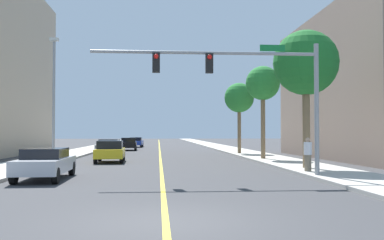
{
  "coord_description": "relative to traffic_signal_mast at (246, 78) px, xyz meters",
  "views": [
    {
      "loc": [
        -0.17,
        -9.84,
        1.97
      ],
      "look_at": [
        2.03,
        18.71,
        2.8
      ],
      "focal_mm": 41.07,
      "sensor_mm": 36.0,
      "label": 1
    }
  ],
  "objects": [
    {
      "name": "sidewalk_left",
      "position": [
        -11.59,
        33.28,
        -4.27
      ],
      "size": [
        3.39,
        168.0,
        0.15
      ],
      "primitive_type": "cube",
      "color": "#B2ADA3",
      "rests_on": "ground"
    },
    {
      "name": "palm_far",
      "position": [
        3.52,
        20.45,
        0.72
      ],
      "size": [
        2.67,
        2.67,
        6.32
      ],
      "color": "brown",
      "rests_on": "sidewalk_right"
    },
    {
      "name": "lane_marking_center",
      "position": [
        -3.59,
        33.28,
        -4.34
      ],
      "size": [
        0.16,
        144.0,
        0.01
      ],
      "primitive_type": "cube",
      "color": "yellow",
      "rests_on": "ground"
    },
    {
      "name": "car_gray",
      "position": [
        -8.14,
        21.25,
        -3.61
      ],
      "size": [
        1.99,
        4.22,
        1.38
      ],
      "rotation": [
        0.0,
        0.0,
        3.12
      ],
      "color": "slate",
      "rests_on": "ground"
    },
    {
      "name": "palm_mid",
      "position": [
        3.68,
        12.14,
        1.07
      ],
      "size": [
        2.43,
        2.43,
        6.58
      ],
      "color": "brown",
      "rests_on": "sidewalk_right"
    },
    {
      "name": "car_blue",
      "position": [
        -6.76,
        41.82,
        -3.63
      ],
      "size": [
        1.85,
        4.51,
        1.36
      ],
      "rotation": [
        0.0,
        0.0,
        -0.03
      ],
      "color": "#1E389E",
      "rests_on": "ground"
    },
    {
      "name": "palm_near",
      "position": [
        3.97,
        3.83,
        1.25
      ],
      "size": [
        3.42,
        3.42,
        7.21
      ],
      "color": "brown",
      "rests_on": "sidewalk_right"
    },
    {
      "name": "pedestrian",
      "position": [
        3.33,
        1.79,
        -3.4
      ],
      "size": [
        0.38,
        0.38,
        1.59
      ],
      "rotation": [
        0.0,
        0.0,
        1.13
      ],
      "color": "#726651",
      "rests_on": "sidewalk_right"
    },
    {
      "name": "street_lamp",
      "position": [
        -10.39,
        9.86,
        0.17
      ],
      "size": [
        0.56,
        0.28,
        7.88
      ],
      "color": "gray",
      "rests_on": "sidewalk_left"
    },
    {
      "name": "car_silver",
      "position": [
        -8.49,
        0.4,
        -3.64
      ],
      "size": [
        1.86,
        4.59,
        1.32
      ],
      "rotation": [
        0.0,
        0.0,
        3.16
      ],
      "color": "#BCBCC1",
      "rests_on": "ground"
    },
    {
      "name": "car_yellow",
      "position": [
        -6.95,
        11.02,
        -3.6
      ],
      "size": [
        1.97,
        4.04,
        1.44
      ],
      "rotation": [
        0.0,
        0.0,
        0.04
      ],
      "color": "gold",
      "rests_on": "ground"
    },
    {
      "name": "sidewalk_right",
      "position": [
        4.41,
        33.28,
        -4.27
      ],
      "size": [
        3.39,
        168.0,
        0.15
      ],
      "primitive_type": "cube",
      "color": "#B2ADA3",
      "rests_on": "ground"
    },
    {
      "name": "ground",
      "position": [
        -3.59,
        33.28,
        -4.34
      ],
      "size": [
        192.0,
        192.0,
        0.0
      ],
      "primitive_type": "plane",
      "color": "#38383A"
    },
    {
      "name": "traffic_signal_mast",
      "position": [
        0.0,
        0.0,
        0.0
      ],
      "size": [
        9.82,
        0.36,
        5.71
      ],
      "color": "gray",
      "rests_on": "sidewalk_right"
    },
    {
      "name": "car_black",
      "position": [
        -7.07,
        31.1,
        -3.61
      ],
      "size": [
        1.87,
        4.35,
        1.42
      ],
      "rotation": [
        0.0,
        0.0,
        0.03
      ],
      "color": "black",
      "rests_on": "ground"
    }
  ]
}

